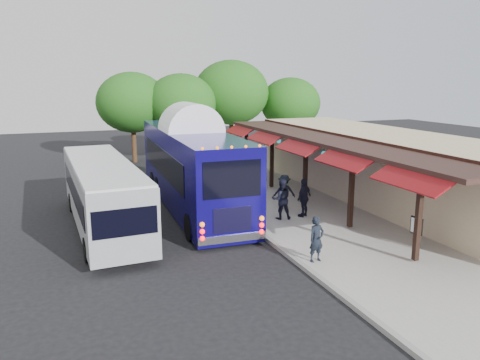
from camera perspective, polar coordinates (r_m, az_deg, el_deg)
name	(u,v)px	position (r m, az deg, el deg)	size (l,w,h in m)	color
ground	(268,242)	(18.79, 3.45, -7.58)	(90.00, 90.00, 0.00)	black
sidewalk	(325,204)	(24.39, 10.37, -2.91)	(10.00, 40.00, 0.15)	#9E9B93
curb	(235,214)	(22.31, -0.63, -4.14)	(0.20, 40.00, 0.16)	gray
station_shelter	(382,166)	(25.89, 16.96, 1.65)	(8.15, 20.00, 3.60)	#C3AF87
coach_bus	(191,164)	(23.40, -5.93, 2.00)	(3.06, 13.08, 4.16)	#0E075B
city_bus	(103,192)	(20.94, -16.40, -1.38)	(2.91, 10.96, 2.92)	gray
ped_a	(316,239)	(16.46, 9.30, -7.13)	(0.58, 0.38, 1.60)	black
ped_b	(281,199)	(21.13, 5.07, -2.35)	(0.88, 0.69, 1.82)	black
ped_c	(304,198)	(21.61, 7.82, -2.14)	(1.05, 0.44, 1.79)	black
ped_d	(284,192)	(22.86, 5.40, -1.42)	(1.08, 0.62, 1.68)	black
sign_board	(416,227)	(18.61, 20.69, -5.42)	(0.12, 0.55, 1.22)	black
tree_left	(181,104)	(36.23, -7.18, 9.23)	(5.30, 5.30, 6.78)	#382314
tree_mid	(231,93)	(38.83, -1.08, 10.60)	(6.15, 6.15, 7.88)	#382314
tree_right	(290,103)	(40.37, 6.14, 9.28)	(5.07, 5.07, 6.49)	#382314
tree_far	(132,103)	(36.91, -13.02, 9.19)	(5.39, 5.39, 6.90)	#382314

